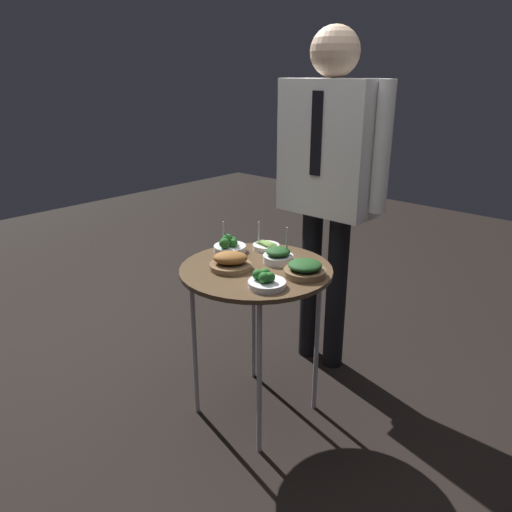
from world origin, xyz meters
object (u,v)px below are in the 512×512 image
object	(u,v)px
bowl_roast_front_right	(230,262)
bowl_spinach_near_rim	(278,256)
bowl_spinach_far_rim	(305,269)
bowl_broccoli_mid_right	(229,246)
serving_cart	(256,280)
bowl_broccoli_back_left	(266,281)
bowl_asparagus_mid_left	(266,246)
waiter_figure	(329,165)

from	to	relation	value
bowl_roast_front_right	bowl_spinach_near_rim	world-z (taller)	bowl_spinach_near_rim
bowl_spinach_far_rim	bowl_broccoli_mid_right	xyz separation A→B (m)	(-0.41, -0.00, -0.00)
bowl_roast_front_right	bowl_spinach_far_rim	world-z (taller)	bowl_roast_front_right
bowl_roast_front_right	serving_cart	bearing A→B (deg)	48.43
bowl_broccoli_back_left	bowl_asparagus_mid_left	distance (m)	0.42
bowl_asparagus_mid_left	bowl_broccoli_mid_right	bearing A→B (deg)	-125.48
waiter_figure	bowl_broccoli_back_left	bearing A→B (deg)	-73.57
bowl_asparagus_mid_left	serving_cart	bearing A→B (deg)	-58.85
bowl_spinach_far_rim	waiter_figure	bearing A→B (deg)	116.04
bowl_asparagus_mid_left	bowl_broccoli_back_left	bearing A→B (deg)	-48.81
bowl_roast_front_right	bowl_spinach_far_rim	bearing A→B (deg)	28.12
bowl_spinach_near_rim	bowl_broccoli_mid_right	distance (m)	0.25
bowl_asparagus_mid_left	waiter_figure	world-z (taller)	waiter_figure
bowl_broccoli_back_left	bowl_broccoli_mid_right	bearing A→B (deg)	154.05
serving_cart	waiter_figure	size ratio (longest dim) A/B	0.42
serving_cart	bowl_spinach_near_rim	world-z (taller)	bowl_spinach_near_rim
serving_cart	bowl_broccoli_mid_right	size ratio (longest dim) A/B	4.82
bowl_broccoli_back_left	serving_cart	bearing A→B (deg)	143.00
bowl_spinach_far_rim	bowl_asparagus_mid_left	bearing A→B (deg)	157.19
bowl_broccoli_back_left	bowl_broccoli_mid_right	world-z (taller)	bowl_broccoli_mid_right
serving_cart	bowl_broccoli_back_left	xyz separation A→B (m)	(0.16, -0.12, 0.08)
bowl_asparagus_mid_left	bowl_roast_front_right	bearing A→B (deg)	-79.47
bowl_broccoli_back_left	bowl_broccoli_mid_right	distance (m)	0.41
waiter_figure	bowl_broccoli_mid_right	bearing A→B (deg)	-109.96
serving_cart	bowl_spinach_near_rim	size ratio (longest dim) A/B	4.55
bowl_roast_front_right	bowl_asparagus_mid_left	distance (m)	0.28
bowl_spinach_near_rim	waiter_figure	xyz separation A→B (m)	(-0.07, 0.44, 0.31)
serving_cart	bowl_broccoli_back_left	size ratio (longest dim) A/B	4.89
serving_cart	bowl_broccoli_mid_right	distance (m)	0.24
bowl_spinach_near_rim	bowl_asparagus_mid_left	xyz separation A→B (m)	(-0.15, 0.09, -0.02)
bowl_broccoli_back_left	bowl_asparagus_mid_left	size ratio (longest dim) A/B	1.12
bowl_spinach_near_rim	bowl_asparagus_mid_left	bearing A→B (deg)	148.12
bowl_spinach_near_rim	bowl_broccoli_back_left	xyz separation A→B (m)	(0.13, -0.22, -0.00)
bowl_spinach_far_rim	waiter_figure	xyz separation A→B (m)	(-0.24, 0.48, 0.31)
bowl_broccoli_mid_right	bowl_roast_front_right	bearing A→B (deg)	-43.58
bowl_asparagus_mid_left	waiter_figure	size ratio (longest dim) A/B	0.08
serving_cart	bowl_spinach_near_rim	bearing A→B (deg)	75.11
bowl_roast_front_right	bowl_broccoli_mid_right	xyz separation A→B (m)	(-0.15, 0.14, -0.00)
bowl_broccoli_mid_right	waiter_figure	xyz separation A→B (m)	(0.18, 0.49, 0.31)
bowl_broccoli_back_left	waiter_figure	xyz separation A→B (m)	(-0.20, 0.67, 0.32)
bowl_broccoli_back_left	bowl_spinach_far_rim	size ratio (longest dim) A/B	0.86
serving_cart	waiter_figure	world-z (taller)	waiter_figure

